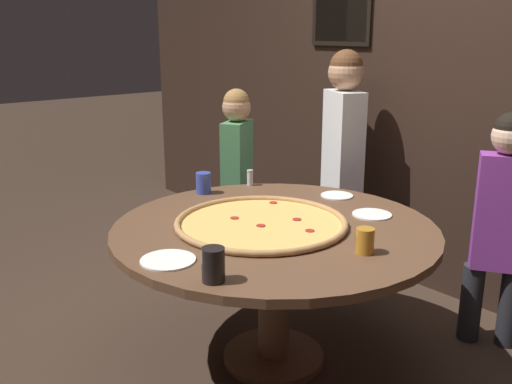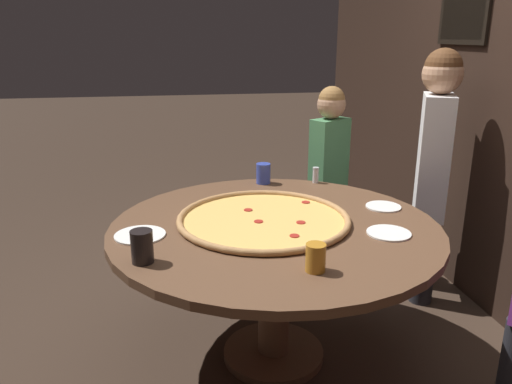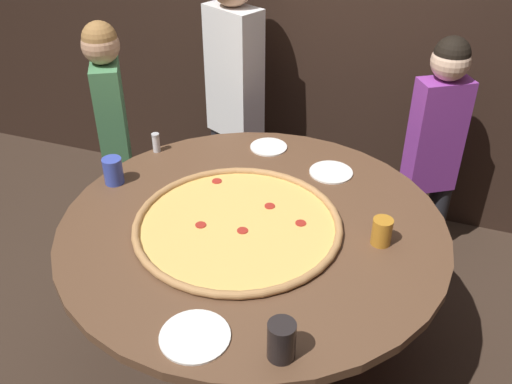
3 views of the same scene
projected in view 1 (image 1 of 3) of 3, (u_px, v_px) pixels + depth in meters
The scene contains 14 objects.
ground_plane at pixel (273, 359), 2.98m from camera, with size 24.00×24.00×0.00m, color #38281E.
back_wall at pixel (442, 90), 3.49m from camera, with size 6.40×0.08×2.60m.
dining_table at pixel (275, 251), 2.81m from camera, with size 1.58×1.58×0.74m.
giant_pizza at pixel (261, 223), 2.77m from camera, with size 0.85×0.85×0.03m.
drink_cup_beside_pizza at pixel (213, 265), 2.14m from camera, with size 0.09×0.09×0.13m, color black.
drink_cup_far_right at pixel (203, 183), 3.31m from camera, with size 0.09×0.09×0.12m, color #384CB7.
drink_cup_near_right at pixel (365, 241), 2.42m from camera, with size 0.08×0.08×0.11m, color #BC7A23.
white_plate_left_side at pixel (372, 214), 2.93m from camera, with size 0.20×0.20×0.01m, color white.
white_plate_right_side at pixel (168, 260), 2.35m from camera, with size 0.23×0.23×0.01m, color white.
white_plate_near_front at pixel (337, 196), 3.26m from camera, with size 0.18×0.18×0.01m, color white.
condiment_shaker at pixel (250, 178), 3.48m from camera, with size 0.04×0.04×0.10m.
diner_centre_back at pixel (501, 217), 2.96m from camera, with size 0.33×0.27×1.27m.
diner_far_right at pixel (237, 170), 3.91m from camera, with size 0.26×0.33×1.28m.
diner_far_left at pixel (343, 152), 3.79m from camera, with size 0.41×0.29×1.54m.
Camera 1 is at (1.92, -1.79, 1.66)m, focal length 40.00 mm.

